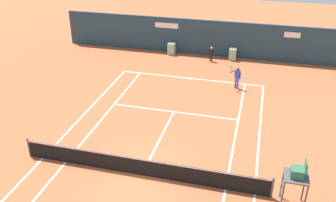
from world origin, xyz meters
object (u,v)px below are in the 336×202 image
object	(u,v)px
player_on_baseline	(237,76)
tennis_ball_by_sideline	(171,117)
umpire_chair	(297,176)
ball_kid_left_post	(211,53)

from	to	relation	value
player_on_baseline	tennis_ball_by_sideline	bearing A→B (deg)	83.97
umpire_chair	ball_kid_left_post	distance (m)	16.96
player_on_baseline	tennis_ball_by_sideline	size ratio (longest dim) A/B	26.85
umpire_chair	tennis_ball_by_sideline	xyz separation A→B (m)	(-6.82, 6.04, -1.57)
umpire_chair	ball_kid_left_post	bearing A→B (deg)	20.53
umpire_chair	tennis_ball_by_sideline	bearing A→B (deg)	48.49
umpire_chair	player_on_baseline	world-z (taller)	umpire_chair
player_on_baseline	ball_kid_left_post	bearing A→B (deg)	-34.13
tennis_ball_by_sideline	umpire_chair	bearing A→B (deg)	-41.51
umpire_chair	player_on_baseline	distance (m)	11.69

